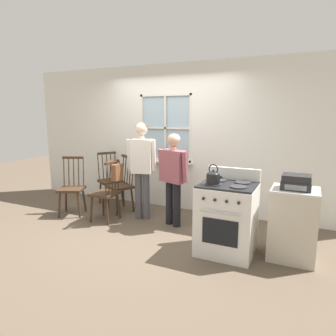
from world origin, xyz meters
TOP-DOWN VIEW (x-y plane):
  - ground_plane at (0.00, 0.00)m, footprint 16.00×16.00m
  - wall_back at (0.01, 1.40)m, footprint 6.40×0.16m
  - chair_by_window at (-0.71, 0.22)m, footprint 0.42×0.43m
  - chair_near_wall at (-0.77, 0.76)m, footprint 0.56×0.55m
  - chair_center_cluster at (-1.46, 0.23)m, footprint 0.55×0.54m
  - chair_near_stove at (-1.23, 1.05)m, footprint 0.56×0.57m
  - person_elderly_left at (-0.21, 0.57)m, footprint 0.51×0.29m
  - person_teen_center at (0.40, 0.51)m, footprint 0.59×0.34m
  - stove at (1.44, -0.08)m, footprint 0.71×0.68m
  - kettle at (1.28, -0.21)m, footprint 0.21×0.17m
  - potted_plant at (-0.15, 1.31)m, footprint 0.16×0.16m
  - handbag at (-0.48, 0.23)m, footprint 0.19×0.22m
  - side_counter at (2.22, 0.11)m, footprint 0.55×0.50m
  - stereo at (2.22, 0.09)m, footprint 0.34×0.29m

SIDE VIEW (x-z plane):
  - ground_plane at x=0.00m, z-range 0.00..0.00m
  - side_counter at x=2.22m, z-range 0.00..0.90m
  - chair_by_window at x=-0.71m, z-range -0.05..0.99m
  - chair_near_wall at x=-0.77m, z-range -0.05..0.99m
  - chair_center_cluster at x=-1.46m, z-range -0.05..0.99m
  - chair_near_stove at x=-1.23m, z-range -0.05..0.99m
  - stove at x=1.44m, z-range -0.07..1.02m
  - handbag at x=-0.48m, z-range 0.71..1.02m
  - person_teen_center at x=0.40m, z-range 0.16..1.65m
  - potted_plant at x=-0.15m, z-range 0.84..1.13m
  - stereo at x=2.22m, z-range 0.90..1.08m
  - person_elderly_left at x=-0.21m, z-range 0.17..1.83m
  - kettle at x=1.28m, z-range 0.90..1.15m
  - wall_back at x=0.01m, z-range -0.01..2.69m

